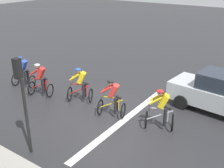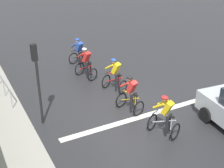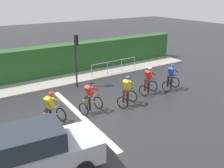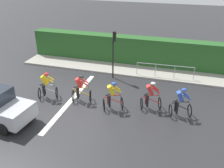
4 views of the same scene
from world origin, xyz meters
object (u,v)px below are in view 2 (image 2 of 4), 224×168
cyclist_mid (115,76)px  pedestrian_railing_kerbside (0,77)px  cyclist_trailing (165,117)px  cyclist_lead (79,53)px  traffic_light_near_crossing (37,72)px  cyclist_fourth (131,95)px  cyclist_second (86,64)px

cyclist_mid → pedestrian_railing_kerbside: size_ratio=0.42×
cyclist_mid → cyclist_trailing: 4.12m
cyclist_lead → cyclist_mid: (0.37, -3.62, 0.00)m
cyclist_lead → traffic_light_near_crossing: size_ratio=0.50×
cyclist_fourth → cyclist_second: bearing=94.1°
cyclist_lead → cyclist_trailing: 7.74m
cyclist_lead → traffic_light_near_crossing: (-3.60, -4.68, 1.43)m
cyclist_second → traffic_light_near_crossing: (-3.33, -3.08, 1.43)m
pedestrian_railing_kerbside → cyclist_trailing: bearing=-53.4°
cyclist_second → cyclist_mid: 2.10m
cyclist_second → cyclist_fourth: size_ratio=1.00×
cyclist_trailing → traffic_light_near_crossing: traffic_light_near_crossing is taller
cyclist_second → pedestrian_railing_kerbside: size_ratio=0.42×
cyclist_mid → traffic_light_near_crossing: traffic_light_near_crossing is taller
traffic_light_near_crossing → pedestrian_railing_kerbside: bearing=105.4°
cyclist_trailing → cyclist_mid: bearing=88.9°
cyclist_mid → cyclist_fourth: bearing=-99.5°
cyclist_fourth → cyclist_trailing: same height
cyclist_lead → cyclist_fourth: (0.03, -5.65, 0.00)m
cyclist_fourth → traffic_light_near_crossing: size_ratio=0.50×
cyclist_second → cyclist_trailing: (0.55, -6.13, 0.00)m
cyclist_lead → cyclist_trailing: size_ratio=1.00×
cyclist_fourth → traffic_light_near_crossing: (-3.62, 0.96, 1.43)m
traffic_light_near_crossing → cyclist_mid: bearing=15.1°
cyclist_trailing → traffic_light_near_crossing: size_ratio=0.50×
traffic_light_near_crossing → cyclist_second: bearing=42.7°
cyclist_second → cyclist_trailing: same height
cyclist_lead → pedestrian_railing_kerbside: (-4.55, -1.22, 0.01)m
cyclist_mid → cyclist_trailing: bearing=-91.1°
cyclist_lead → cyclist_trailing: bearing=-87.9°
cyclist_lead → cyclist_fourth: same height
cyclist_lead → traffic_light_near_crossing: 6.07m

